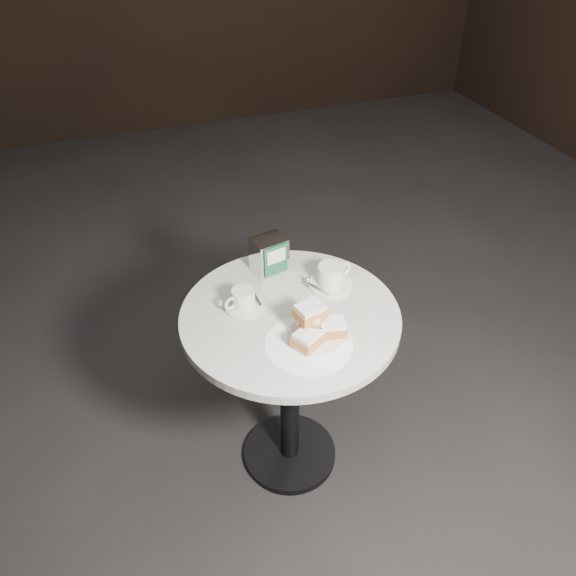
# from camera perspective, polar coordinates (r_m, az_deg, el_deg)

# --- Properties ---
(ground) EXTENTS (7.00, 7.00, 0.00)m
(ground) POSITION_cam_1_polar(r_m,az_deg,el_deg) (2.33, 0.17, -16.59)
(ground) COLOR black
(ground) RESTS_ON ground
(cafe_table) EXTENTS (0.70, 0.70, 0.74)m
(cafe_table) POSITION_cam_1_polar(r_m,az_deg,el_deg) (1.91, 0.20, -7.05)
(cafe_table) COLOR black
(cafe_table) RESTS_ON ground
(sugar_spill) EXTENTS (0.31, 0.31, 0.00)m
(sugar_spill) POSITION_cam_1_polar(r_m,az_deg,el_deg) (1.67, 2.13, -5.68)
(sugar_spill) COLOR white
(sugar_spill) RESTS_ON cafe_table
(beignet_plate) EXTENTS (0.20, 0.20, 0.11)m
(beignet_plate) POSITION_cam_1_polar(r_m,az_deg,el_deg) (1.67, 2.83, -3.97)
(beignet_plate) COLOR silver
(beignet_plate) RESTS_ON cafe_table
(coffee_cup_left) EXTENTS (0.16, 0.16, 0.07)m
(coffee_cup_left) POSITION_cam_1_polar(r_m,az_deg,el_deg) (1.79, -4.60, -1.19)
(coffee_cup_left) COLOR silver
(coffee_cup_left) RESTS_ON cafe_table
(coffee_cup_right) EXTENTS (0.18, 0.18, 0.08)m
(coffee_cup_right) POSITION_cam_1_polar(r_m,az_deg,el_deg) (1.87, 4.39, 1.11)
(coffee_cup_right) COLOR white
(coffee_cup_right) RESTS_ON cafe_table
(water_glass_left) EXTENTS (0.08, 0.08, 0.11)m
(water_glass_left) POSITION_cam_1_polar(r_m,az_deg,el_deg) (1.92, -2.08, 3.14)
(water_glass_left) COLOR white
(water_glass_left) RESTS_ON cafe_table
(water_glass_right) EXTENTS (0.08, 0.08, 0.10)m
(water_glass_right) POSITION_cam_1_polar(r_m,az_deg,el_deg) (1.94, -1.40, 3.34)
(water_glass_right) COLOR silver
(water_glass_right) RESTS_ON cafe_table
(napkin_dispenser) EXTENTS (0.13, 0.11, 0.13)m
(napkin_dispenser) POSITION_cam_1_polar(r_m,az_deg,el_deg) (1.92, -1.93, 3.37)
(napkin_dispenser) COLOR silver
(napkin_dispenser) RESTS_ON cafe_table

